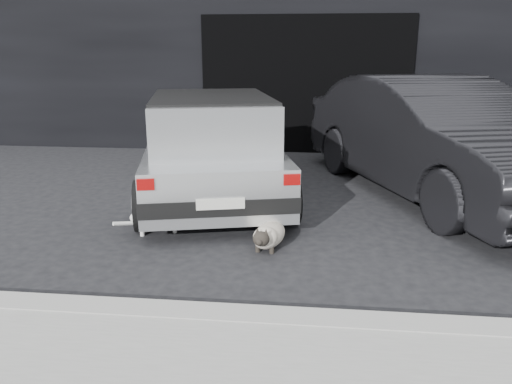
# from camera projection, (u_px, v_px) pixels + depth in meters

# --- Properties ---
(ground) EXTENTS (80.00, 80.00, 0.00)m
(ground) POSITION_uv_depth(u_px,v_px,m) (219.00, 213.00, 6.21)
(ground) COLOR black
(ground) RESTS_ON ground
(building_facade) EXTENTS (34.00, 4.00, 5.00)m
(building_facade) POSITION_uv_depth(u_px,v_px,m) (308.00, 25.00, 11.16)
(building_facade) COLOR black
(building_facade) RESTS_ON ground
(garage_opening) EXTENTS (4.00, 0.10, 2.60)m
(garage_opening) POSITION_uv_depth(u_px,v_px,m) (306.00, 85.00, 9.57)
(garage_opening) COLOR black
(garage_opening) RESTS_ON ground
(curb) EXTENTS (18.00, 0.25, 0.12)m
(curb) POSITION_uv_depth(u_px,v_px,m) (290.00, 322.00, 3.61)
(curb) COLOR gray
(curb) RESTS_ON ground
(silver_hatchback) EXTENTS (2.56, 4.07, 1.39)m
(silver_hatchback) POSITION_uv_depth(u_px,v_px,m) (211.00, 142.00, 6.71)
(silver_hatchback) COLOR silver
(silver_hatchback) RESTS_ON ground
(second_car) EXTENTS (3.38, 5.20, 1.62)m
(second_car) POSITION_uv_depth(u_px,v_px,m) (434.00, 137.00, 6.80)
(second_car) COLOR black
(second_car) RESTS_ON ground
(cat_siamese) EXTENTS (0.40, 0.87, 0.30)m
(cat_siamese) POSITION_uv_depth(u_px,v_px,m) (268.00, 236.00, 5.08)
(cat_siamese) COLOR beige
(cat_siamese) RESTS_ON ground
(cat_white) EXTENTS (0.82, 0.50, 0.41)m
(cat_white) POSITION_uv_depth(u_px,v_px,m) (161.00, 215.00, 5.52)
(cat_white) COLOR silver
(cat_white) RESTS_ON ground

